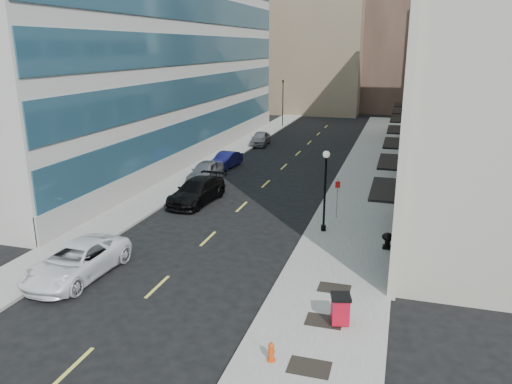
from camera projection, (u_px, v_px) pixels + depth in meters
The scene contains 24 objects.
ground at pixel (135, 308), 20.32m from camera, with size 160.00×160.00×0.00m, color black.
sidewalk_right at pixel (364, 191), 36.63m from camera, with size 5.00×80.00×0.15m, color gray.
sidewalk_left at pixel (189, 177), 40.47m from camera, with size 3.00×80.00×0.15m, color gray.
building_right at pixel (505, 64), 37.96m from camera, with size 15.30×46.50×18.25m.
building_left at pixel (123, 49), 46.72m from camera, with size 16.14×46.00×20.00m.
skyline_tan_near at pixel (322, 22), 80.01m from camera, with size 14.00×18.00×28.00m, color #827055.
skyline_brown at pixel (402, 2), 79.55m from camera, with size 12.00×16.00×34.00m, color brown.
skyline_tan_far at pixel (277, 42), 92.79m from camera, with size 12.00×14.00×22.00m, color #827055.
skyline_stone at pixel (468, 48), 73.26m from camera, with size 10.00×14.00×20.00m, color #B7B09B.
grate_near at pixel (309, 367), 16.35m from camera, with size 1.40×1.00×0.01m, color black.
grate_mid at pixel (324, 321), 19.11m from camera, with size 1.40×1.00×0.01m, color black.
grate_far at pixel (334, 288), 21.68m from camera, with size 1.40×1.00×0.01m, color black.
road_centerline at pixel (255, 194), 35.95m from camera, with size 0.15×68.20×0.01m.
traffic_signal at pixel (283, 83), 64.36m from camera, with size 0.66×0.66×6.98m.
car_white_van at pixel (77, 261), 22.89m from camera, with size 2.62×5.68×1.58m, color white.
car_black_pickup at pixel (197, 191), 33.84m from camera, with size 2.28×5.60×1.63m, color black.
car_silver_sedan at pixel (205, 171), 39.32m from camera, with size 1.87×4.64×1.58m, color gray.
car_blue_sedan at pixel (226, 160), 43.69m from camera, with size 1.43×4.11×1.36m, color #14154E.
car_grey_sedan at pixel (260, 138), 53.61m from camera, with size 1.73×4.31×1.47m, color gray.
fire_hydrant at pixel (271, 352), 16.61m from camera, with size 0.29×0.29×0.71m.
trash_bin at pixel (340, 308), 18.77m from camera, with size 0.89×0.90×1.19m.
lamppost at pixel (325, 184), 27.69m from camera, with size 0.39×0.39×4.75m.
sign_post at pixel (337, 193), 30.13m from camera, with size 0.29×0.10×2.49m.
urn_planter at pixel (388, 239), 25.85m from camera, with size 0.61×0.61×0.84m.
Camera 1 is at (9.95, -15.99, 10.28)m, focal length 35.00 mm.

